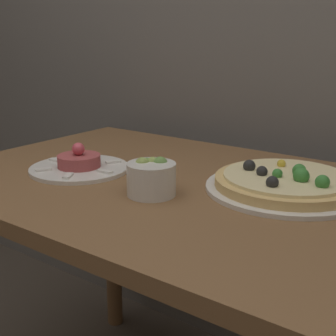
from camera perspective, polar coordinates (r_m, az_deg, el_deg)
name	(u,v)px	position (r m, az deg, el deg)	size (l,w,h in m)	color
dining_table	(199,229)	(1.12, 3.75, -7.44)	(1.32, 0.79, 0.79)	brown
pizza_plate	(286,183)	(1.08, 14.22, -1.78)	(0.36, 0.36, 0.07)	silver
tartare_plate	(79,165)	(1.22, -10.77, 0.34)	(0.25, 0.25, 0.07)	silver
small_bowl	(151,177)	(1.01, -2.04, -1.14)	(0.11, 0.11, 0.08)	silver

